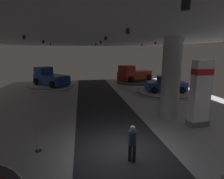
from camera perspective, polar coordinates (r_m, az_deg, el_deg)
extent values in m
cube|color=#B2B2B7|center=(8.72, 3.28, -19.14)|extent=(24.00, 44.00, 0.05)
cube|color=#2D2D33|center=(8.71, 3.28, -18.98)|extent=(4.40, 44.00, 0.01)
cube|color=silver|center=(7.56, 3.81, 20.10)|extent=(24.00, 44.00, 0.10)
cylinder|color=black|center=(11.65, -26.54, 14.87)|extent=(0.16, 0.16, 0.22)
cylinder|color=black|center=(15.75, -21.28, 14.19)|extent=(0.16, 0.16, 0.22)
cylinder|color=black|center=(19.62, -19.21, 13.71)|extent=(0.16, 0.16, 0.22)
cylinder|color=black|center=(3.74, 22.72, 24.27)|extent=(0.16, 0.16, 0.22)
cylinder|color=black|center=(7.65, 5.05, 18.24)|extent=(0.16, 0.16, 0.22)
cylinder|color=black|center=(11.31, -2.04, 16.19)|extent=(0.16, 0.16, 0.22)
cylinder|color=black|center=(15.66, -3.68, 14.96)|extent=(0.16, 0.16, 0.22)
cylinder|color=black|center=(19.65, -5.25, 14.30)|extent=(0.16, 0.16, 0.22)
cylinder|color=black|center=(12.95, 21.92, 14.82)|extent=(0.16, 0.16, 0.22)
cylinder|color=black|center=(16.90, 13.72, 14.43)|extent=(0.16, 0.16, 0.22)
cylinder|color=black|center=(20.27, 9.63, 14.11)|extent=(0.16, 0.16, 0.22)
cylinder|color=#ADADB2|center=(12.56, 18.43, 3.40)|extent=(1.23, 1.23, 5.50)
cube|color=slate|center=(12.34, 25.77, -9.72)|extent=(1.30, 0.71, 0.35)
cube|color=white|center=(11.79, 26.64, -0.55)|extent=(1.13, 0.62, 3.68)
cube|color=red|center=(11.62, 27.17, 5.12)|extent=(1.15, 0.65, 0.36)
cylinder|color=#333338|center=(27.14, 7.40, 2.64)|extent=(5.60, 5.60, 0.34)
cylinder|color=white|center=(27.11, 7.41, 2.93)|extent=(5.71, 5.71, 0.05)
cube|color=maroon|center=(27.01, 7.45, 4.56)|extent=(5.68, 4.27, 1.20)
cube|color=maroon|center=(25.74, 4.78, 6.62)|extent=(2.38, 2.46, 1.00)
cube|color=#28333D|center=(26.08, 5.63, 6.67)|extent=(0.86, 1.60, 0.75)
cylinder|color=black|center=(24.94, 6.26, 3.23)|extent=(0.88, 0.63, 0.84)
cylinder|color=black|center=(26.68, 2.80, 3.85)|extent=(0.88, 0.63, 0.84)
cylinder|color=black|center=(27.59, 11.91, 3.87)|extent=(0.88, 0.63, 0.84)
cylinder|color=black|center=(29.17, 8.44, 4.42)|extent=(0.88, 0.63, 0.84)
cylinder|color=#B7B7BC|center=(20.19, 16.78, -1.01)|extent=(5.89, 5.89, 0.29)
cylinder|color=black|center=(20.17, 16.80, -0.69)|extent=(6.01, 6.01, 0.05)
cube|color=navy|center=(20.04, 16.91, 1.10)|extent=(4.44, 2.46, 0.90)
cube|color=#2D3842|center=(19.97, 17.45, 3.20)|extent=(2.13, 1.85, 0.70)
cylinder|color=black|center=(18.76, 13.61, -0.27)|extent=(0.71, 0.33, 0.68)
cylinder|color=black|center=(20.66, 12.27, 0.89)|extent=(0.71, 0.33, 0.68)
cylinder|color=black|center=(19.66, 21.70, -0.24)|extent=(0.71, 0.33, 0.68)
cylinder|color=black|center=(21.48, 19.71, 0.87)|extent=(0.71, 0.33, 0.68)
sphere|color=white|center=(19.02, 11.46, 1.17)|extent=(0.18, 0.18, 0.18)
sphere|color=white|center=(19.98, 10.87, 1.69)|extent=(0.18, 0.18, 0.18)
cylinder|color=silver|center=(24.89, -18.87, 1.16)|extent=(5.66, 5.66, 0.24)
cylinder|color=black|center=(24.87, -18.89, 1.37)|extent=(5.77, 5.77, 0.05)
cube|color=navy|center=(24.75, -19.01, 3.14)|extent=(5.12, 5.33, 1.20)
cube|color=navy|center=(26.06, -21.24, 5.72)|extent=(2.55, 2.54, 1.00)
cube|color=#28333D|center=(25.62, -20.65, 5.67)|extent=(1.35, 1.24, 0.75)
cylinder|color=black|center=(25.77, -23.42, 2.39)|extent=(0.77, 0.81, 0.84)
cylinder|color=black|center=(26.97, -19.07, 3.10)|extent=(0.77, 0.81, 0.84)
cylinder|color=black|center=(22.63, -18.82, 1.54)|extent=(0.77, 0.81, 0.84)
cylinder|color=black|center=(23.98, -14.16, 2.37)|extent=(0.77, 0.81, 0.84)
cylinder|color=black|center=(7.81, 7.18, -19.60)|extent=(0.14, 0.14, 0.80)
cylinder|color=black|center=(7.83, 5.82, -19.48)|extent=(0.14, 0.14, 0.80)
cylinder|color=#233851|center=(7.50, 6.62, -15.23)|extent=(0.32, 0.32, 0.62)
sphere|color=#99755B|center=(7.32, 6.70, -12.30)|extent=(0.22, 0.22, 0.22)
sphere|color=#B2B2B7|center=(6.53, 32.06, -22.56)|extent=(0.10, 0.10, 0.10)
cylinder|color=#333338|center=(9.29, -22.68, -17.71)|extent=(0.28, 0.28, 0.04)
cylinder|color=#B2B2B7|center=(9.08, -22.92, -15.17)|extent=(0.07, 0.07, 0.96)
sphere|color=#B2B2B7|center=(8.88, -23.17, -12.39)|extent=(0.10, 0.10, 0.10)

